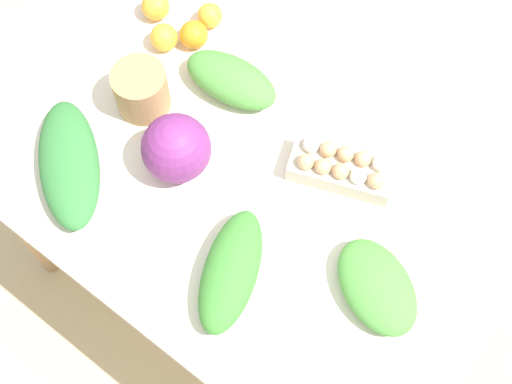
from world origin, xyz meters
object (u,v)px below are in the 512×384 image
greens_bunch_beet_tops (231,271)px  orange_0 (194,35)px  orange_3 (210,15)px  egg_carton (342,168)px  paper_bag (141,90)px  greens_bunch_kale (69,164)px  orange_1 (156,6)px  greens_bunch_scallion (231,80)px  orange_2 (164,37)px  greens_bunch_chard (377,287)px  cabbage_purple (176,148)px

greens_bunch_beet_tops → orange_0: 0.71m
orange_3 → egg_carton: bearing=-17.0°
paper_bag → greens_bunch_beet_tops: (0.50, -0.25, -0.02)m
egg_carton → greens_bunch_kale: 0.71m
orange_1 → greens_bunch_scallion: bearing=-11.6°
greens_bunch_scallion → orange_2: 0.24m
greens_bunch_chard → greens_bunch_scallion: 0.69m
orange_2 → greens_bunch_chard: bearing=-15.7°
greens_bunch_beet_tops → orange_3: 0.78m
greens_bunch_beet_tops → orange_3: bearing=132.7°
greens_bunch_kale → orange_2: bearing=98.2°
egg_carton → orange_1: egg_carton is taller
cabbage_purple → orange_1: cabbage_purple is taller
orange_1 → paper_bag: bearing=-55.8°
greens_bunch_kale → orange_3: bearing=91.2°
greens_bunch_kale → orange_2: 0.46m
cabbage_purple → paper_bag: (-0.20, 0.09, -0.02)m
greens_bunch_beet_tops → greens_bunch_kale: size_ratio=0.85×
paper_bag → greens_bunch_kale: 0.27m
greens_bunch_scallion → cabbage_purple: bearing=-82.3°
greens_bunch_kale → orange_2: (-0.07, 0.46, -0.00)m
greens_bunch_beet_tops → egg_carton: bearing=82.1°
greens_bunch_kale → orange_0: size_ratio=4.68×
orange_1 → orange_2: size_ratio=1.03×
paper_bag → orange_1: (-0.17, 0.25, -0.03)m
cabbage_purple → orange_3: bearing=118.7°
cabbage_purple → orange_2: cabbage_purple is taller
orange_0 → orange_1: same height
greens_bunch_scallion → greens_bunch_kale: 0.49m
cabbage_purple → orange_3: 0.47m
orange_0 → orange_2: orange_0 is taller
orange_1 → orange_0: bearing=-3.9°
orange_1 → orange_3: bearing=26.9°
orange_0 → greens_bunch_scallion: bearing=-17.9°
orange_2 → orange_1: bearing=142.8°
orange_2 → orange_3: size_ratio=1.09×
greens_bunch_chard → orange_0: 0.88m
paper_bag → orange_1: bearing=124.2°
greens_bunch_scallion → orange_1: bearing=168.4°
greens_bunch_scallion → paper_bag: bearing=-131.4°
greens_bunch_kale → orange_1: (-0.16, 0.53, -0.00)m
orange_1 → orange_3: orange_1 is taller
cabbage_purple → orange_2: (-0.28, 0.27, -0.05)m
cabbage_purple → greens_bunch_kale: (-0.21, -0.19, -0.05)m
paper_bag → greens_bunch_scallion: size_ratio=0.53×
orange_1 → orange_2: (0.09, -0.07, -0.00)m
orange_1 → greens_bunch_kale: bearing=-73.4°
egg_carton → greens_bunch_beet_tops: size_ratio=0.90×
cabbage_purple → greens_bunch_scallion: (-0.04, 0.27, -0.04)m
orange_0 → orange_3: bearing=95.9°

